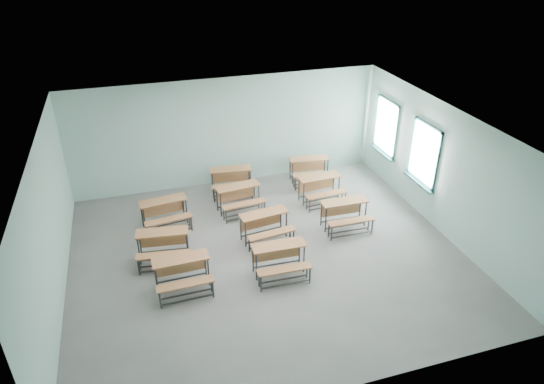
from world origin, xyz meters
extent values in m
cube|color=gray|center=(0.00, 0.00, -0.01)|extent=(9.00, 8.00, 0.02)
cube|color=white|center=(0.00, 0.00, 3.21)|extent=(9.00, 8.00, 0.02)
cube|color=#A2CBC2|center=(0.00, 4.01, 1.60)|extent=(9.00, 0.02, 3.20)
cube|color=#A2CBC2|center=(0.00, -4.01, 1.60)|extent=(9.00, 0.02, 3.20)
cube|color=#A2CBC2|center=(-4.51, 0.00, 1.60)|extent=(0.02, 8.00, 3.20)
cube|color=#A2CBC2|center=(4.51, 0.00, 1.60)|extent=(0.02, 8.00, 3.20)
cube|color=#1A4948|center=(4.47, 2.80, 0.93)|extent=(0.06, 1.20, 0.06)
cube|color=#1A4948|center=(4.47, 2.80, 2.47)|extent=(0.06, 1.20, 0.06)
cube|color=#1A4948|center=(4.47, 2.23, 1.70)|extent=(0.06, 0.06, 1.60)
cube|color=#1A4948|center=(4.47, 3.37, 1.70)|extent=(0.06, 0.06, 1.60)
cube|color=#1A4948|center=(4.47, 2.80, 1.70)|extent=(0.04, 0.04, 1.48)
cube|color=#1A4948|center=(4.47, 2.80, 1.70)|extent=(0.04, 1.08, 0.04)
cube|color=#1A4948|center=(4.43, 2.80, 0.87)|extent=(0.14, 1.28, 0.04)
cube|color=white|center=(4.50, 2.80, 1.70)|extent=(0.01, 1.08, 1.48)
cube|color=#1A4948|center=(4.47, 0.80, 0.93)|extent=(0.06, 1.20, 0.06)
cube|color=#1A4948|center=(4.47, 0.80, 2.47)|extent=(0.06, 1.20, 0.06)
cube|color=#1A4948|center=(4.47, 0.23, 1.70)|extent=(0.06, 0.06, 1.60)
cube|color=#1A4948|center=(4.47, 1.37, 1.70)|extent=(0.06, 0.06, 1.60)
cube|color=#1A4948|center=(4.47, 0.80, 1.70)|extent=(0.04, 0.04, 1.48)
cube|color=#1A4948|center=(4.47, 0.80, 1.70)|extent=(0.04, 1.08, 0.04)
cube|color=#1A4948|center=(4.43, 0.80, 0.87)|extent=(0.14, 1.28, 0.04)
cube|color=white|center=(4.50, 0.80, 1.70)|extent=(0.01, 1.08, 1.48)
cube|color=#A3643A|center=(-2.06, -0.53, 0.72)|extent=(1.19, 0.43, 0.04)
cube|color=#A3643A|center=(-2.07, -0.35, 0.42)|extent=(1.13, 0.05, 0.41)
cylinder|color=#303234|center=(-2.60, -0.70, 0.35)|extent=(0.04, 0.04, 0.70)
cylinder|color=#303234|center=(-1.51, -0.67, 0.35)|extent=(0.04, 0.04, 0.70)
cylinder|color=#303234|center=(-2.61, -0.39, 0.35)|extent=(0.04, 0.04, 0.70)
cylinder|color=#303234|center=(-1.52, -0.36, 0.35)|extent=(0.04, 0.04, 0.70)
cube|color=#303234|center=(-2.06, -0.69, 0.10)|extent=(1.09, 0.06, 0.03)
cube|color=#303234|center=(-2.07, -0.37, 0.10)|extent=(1.09, 0.06, 0.03)
cube|color=#A3643A|center=(-2.05, -1.00, 0.43)|extent=(1.19, 0.28, 0.03)
cylinder|color=#303234|center=(-2.59, -1.11, 0.20)|extent=(0.04, 0.04, 0.41)
cylinder|color=#303234|center=(-1.50, -1.08, 0.20)|extent=(0.04, 0.04, 0.41)
cylinder|color=#303234|center=(-2.60, -0.92, 0.20)|extent=(0.04, 0.04, 0.41)
cylinder|color=#303234|center=(-1.51, -0.90, 0.20)|extent=(0.04, 0.04, 0.41)
cube|color=#303234|center=(-2.05, -1.10, 0.08)|extent=(1.09, 0.06, 0.03)
cube|color=#303234|center=(-2.05, -0.91, 0.08)|extent=(1.09, 0.06, 0.03)
cube|color=#A3643A|center=(0.06, -0.67, 0.72)|extent=(1.20, 0.43, 0.04)
cube|color=#A3643A|center=(0.07, -0.48, 0.42)|extent=(1.13, 0.06, 0.41)
cylinder|color=#303234|center=(-0.49, -0.81, 0.35)|extent=(0.04, 0.04, 0.70)
cylinder|color=#303234|center=(0.60, -0.84, 0.35)|extent=(0.04, 0.04, 0.70)
cylinder|color=#303234|center=(-0.48, -0.49, 0.35)|extent=(0.04, 0.04, 0.70)
cylinder|color=#303234|center=(0.61, -0.53, 0.35)|extent=(0.04, 0.04, 0.70)
cube|color=#303234|center=(0.06, -0.82, 0.10)|extent=(1.09, 0.06, 0.03)
cube|color=#303234|center=(0.07, -0.51, 0.10)|extent=(1.09, 0.06, 0.03)
cube|color=#A3643A|center=(0.05, -1.14, 0.43)|extent=(1.19, 0.28, 0.03)
cylinder|color=#303234|center=(-0.50, -1.22, 0.20)|extent=(0.04, 0.04, 0.41)
cylinder|color=#303234|center=(0.59, -1.25, 0.20)|extent=(0.04, 0.04, 0.41)
cylinder|color=#303234|center=(-0.49, -1.03, 0.20)|extent=(0.04, 0.04, 0.41)
cylinder|color=#303234|center=(0.59, -1.06, 0.20)|extent=(0.04, 0.04, 0.41)
cube|color=#303234|center=(0.04, -1.23, 0.08)|extent=(1.09, 0.06, 0.03)
cube|color=#303234|center=(0.05, -1.05, 0.08)|extent=(1.09, 0.06, 0.03)
cube|color=#A3643A|center=(-2.33, 0.61, 0.72)|extent=(1.23, 0.55, 0.04)
cube|color=#A3643A|center=(-2.30, 0.79, 0.42)|extent=(1.12, 0.17, 0.41)
cylinder|color=#303234|center=(-2.89, 0.53, 0.35)|extent=(0.04, 0.04, 0.70)
cylinder|color=#303234|center=(-1.81, 0.38, 0.35)|extent=(0.04, 0.04, 0.70)
cylinder|color=#303234|center=(-2.84, 0.84, 0.35)|extent=(0.04, 0.04, 0.70)
cylinder|color=#303234|center=(-1.77, 0.70, 0.35)|extent=(0.04, 0.04, 0.70)
cube|color=#303234|center=(-2.35, 0.46, 0.10)|extent=(1.08, 0.17, 0.03)
cube|color=#303234|center=(-2.31, 0.77, 0.10)|extent=(1.08, 0.17, 0.03)
cube|color=#A3643A|center=(-2.39, 0.14, 0.43)|extent=(1.21, 0.40, 0.03)
cylinder|color=#303234|center=(-2.94, 0.12, 0.20)|extent=(0.04, 0.04, 0.41)
cylinder|color=#303234|center=(-1.87, -0.02, 0.20)|extent=(0.04, 0.04, 0.41)
cylinder|color=#303234|center=(-2.92, 0.31, 0.20)|extent=(0.04, 0.04, 0.41)
cylinder|color=#303234|center=(-1.84, 0.16, 0.20)|extent=(0.04, 0.04, 0.41)
cube|color=#303234|center=(-2.40, 0.05, 0.08)|extent=(1.08, 0.17, 0.03)
cube|color=#303234|center=(-2.38, 0.24, 0.08)|extent=(1.08, 0.17, 0.03)
cube|color=#A3643A|center=(0.12, 0.72, 0.72)|extent=(1.23, 0.54, 0.04)
cube|color=#A3643A|center=(0.10, 0.90, 0.42)|extent=(1.12, 0.16, 0.41)
cylinder|color=#303234|center=(-0.40, 0.49, 0.35)|extent=(0.04, 0.04, 0.70)
cylinder|color=#303234|center=(0.68, 0.63, 0.35)|extent=(0.04, 0.04, 0.70)
cylinder|color=#303234|center=(-0.44, 0.80, 0.35)|extent=(0.04, 0.04, 0.70)
cylinder|color=#303234|center=(0.64, 0.94, 0.35)|extent=(0.04, 0.04, 0.70)
cube|color=#303234|center=(0.14, 0.56, 0.10)|extent=(1.08, 0.17, 0.03)
cube|color=#303234|center=(0.10, 0.87, 0.10)|extent=(1.08, 0.17, 0.03)
cube|color=#A3643A|center=(0.18, 0.25, 0.43)|extent=(1.21, 0.40, 0.03)
cylinder|color=#303234|center=(-0.35, 0.08, 0.20)|extent=(0.04, 0.04, 0.41)
cylinder|color=#303234|center=(0.73, 0.22, 0.20)|extent=(0.04, 0.04, 0.41)
cylinder|color=#303234|center=(-0.37, 0.27, 0.20)|extent=(0.04, 0.04, 0.41)
cylinder|color=#303234|center=(0.71, 0.41, 0.20)|extent=(0.04, 0.04, 0.41)
cube|color=#303234|center=(0.19, 0.15, 0.08)|extent=(1.08, 0.17, 0.03)
cube|color=#303234|center=(0.17, 0.34, 0.08)|extent=(1.08, 0.17, 0.03)
cube|color=#A3643A|center=(2.24, 0.67, 0.72)|extent=(1.19, 0.42, 0.04)
cube|color=#A3643A|center=(2.24, 0.85, 0.42)|extent=(1.13, 0.04, 0.41)
cylinder|color=#303234|center=(1.69, 0.52, 0.35)|extent=(0.04, 0.04, 0.70)
cylinder|color=#303234|center=(2.78, 0.50, 0.35)|extent=(0.04, 0.04, 0.70)
cylinder|color=#303234|center=(1.70, 0.84, 0.35)|extent=(0.04, 0.04, 0.70)
cylinder|color=#303234|center=(2.79, 0.81, 0.35)|extent=(0.04, 0.04, 0.70)
cube|color=#303234|center=(2.24, 0.51, 0.10)|extent=(1.09, 0.05, 0.03)
cube|color=#303234|center=(2.24, 0.82, 0.10)|extent=(1.09, 0.05, 0.03)
cube|color=#A3643A|center=(2.23, 0.19, 0.43)|extent=(1.19, 0.27, 0.03)
cylinder|color=#303234|center=(1.68, 0.11, 0.20)|extent=(0.04, 0.04, 0.41)
cylinder|color=#303234|center=(2.77, 0.09, 0.20)|extent=(0.04, 0.04, 0.41)
cylinder|color=#303234|center=(1.69, 0.30, 0.20)|extent=(0.04, 0.04, 0.41)
cylinder|color=#303234|center=(2.77, 0.27, 0.20)|extent=(0.04, 0.04, 0.41)
cube|color=#303234|center=(2.23, 0.10, 0.08)|extent=(1.09, 0.05, 0.03)
cube|color=#303234|center=(2.23, 0.29, 0.08)|extent=(1.09, 0.05, 0.03)
cube|color=#A3643A|center=(-2.15, 2.06, 0.72)|extent=(1.23, 0.54, 0.04)
cube|color=#A3643A|center=(-2.18, 2.25, 0.42)|extent=(1.12, 0.16, 0.41)
cylinder|color=#303234|center=(-2.67, 1.84, 0.35)|extent=(0.04, 0.04, 0.70)
cylinder|color=#303234|center=(-1.60, 1.98, 0.35)|extent=(0.04, 0.04, 0.70)
cylinder|color=#303234|center=(-2.71, 2.15, 0.35)|extent=(0.04, 0.04, 0.70)
cylinder|color=#303234|center=(-1.64, 2.29, 0.35)|extent=(0.04, 0.04, 0.70)
cube|color=#303234|center=(-2.13, 1.91, 0.10)|extent=(1.08, 0.17, 0.03)
cube|color=#303234|center=(-2.17, 2.22, 0.10)|extent=(1.08, 0.17, 0.03)
cube|color=#A3643A|center=(-2.09, 1.59, 0.43)|extent=(1.21, 0.40, 0.03)
cylinder|color=#303234|center=(-2.62, 1.43, 0.20)|extent=(0.04, 0.04, 0.41)
cylinder|color=#303234|center=(-1.54, 1.57, 0.20)|extent=(0.04, 0.04, 0.41)
cylinder|color=#303234|center=(-2.64, 1.62, 0.20)|extent=(0.04, 0.04, 0.41)
cylinder|color=#303234|center=(-1.57, 1.76, 0.20)|extent=(0.04, 0.04, 0.41)
cube|color=#303234|center=(-2.08, 1.50, 0.08)|extent=(1.08, 0.17, 0.03)
cube|color=#303234|center=(-2.11, 1.69, 0.08)|extent=(1.08, 0.17, 0.03)
cube|color=#A3643A|center=(-0.16, 2.26, 0.72)|extent=(1.22, 0.53, 0.04)
cube|color=#A3643A|center=(-0.18, 2.44, 0.42)|extent=(1.12, 0.15, 0.41)
cylinder|color=#303234|center=(-0.68, 2.04, 0.35)|extent=(0.04, 0.04, 0.70)
cylinder|color=#303234|center=(0.40, 2.16, 0.35)|extent=(0.04, 0.04, 0.70)
cylinder|color=#303234|center=(-0.72, 2.35, 0.35)|extent=(0.04, 0.04, 0.70)
cylinder|color=#303234|center=(0.36, 2.48, 0.35)|extent=(0.04, 0.04, 0.70)
cube|color=#303234|center=(-0.14, 2.10, 0.10)|extent=(1.08, 0.15, 0.03)
cube|color=#303234|center=(-0.18, 2.42, 0.10)|extent=(1.08, 0.15, 0.03)
cube|color=#A3643A|center=(-0.10, 1.79, 0.43)|extent=(1.21, 0.38, 0.03)
cylinder|color=#303234|center=(-0.63, 1.63, 0.20)|extent=(0.04, 0.04, 0.41)
cylinder|color=#303234|center=(0.45, 1.75, 0.20)|extent=(0.04, 0.04, 0.41)
cylinder|color=#303234|center=(-0.65, 1.82, 0.20)|extent=(0.04, 0.04, 0.41)
cylinder|color=#303234|center=(0.42, 1.94, 0.20)|extent=(0.04, 0.04, 0.41)
cube|color=#303234|center=(-0.09, 1.69, 0.08)|extent=(1.08, 0.15, 0.03)
cube|color=#303234|center=(-0.12, 1.88, 0.08)|extent=(1.08, 0.15, 0.03)
cube|color=#A3643A|center=(2.15, 2.12, 0.72)|extent=(1.21, 0.48, 0.04)
cube|color=#A3643A|center=(2.13, 2.30, 0.42)|extent=(1.12, 0.10, 0.41)
cylinder|color=#303234|center=(1.62, 1.92, 0.35)|extent=(0.04, 0.04, 0.70)
cylinder|color=#303234|center=(2.70, 2.00, 0.35)|extent=(0.04, 0.04, 0.70)
cylinder|color=#303234|center=(1.59, 2.24, 0.35)|extent=(0.04, 0.04, 0.70)
cylinder|color=#303234|center=(2.68, 2.31, 0.35)|extent=(0.04, 0.04, 0.70)
cube|color=#303234|center=(2.16, 1.96, 0.10)|extent=(1.09, 0.10, 0.03)
cube|color=#303234|center=(2.14, 2.27, 0.10)|extent=(1.09, 0.10, 0.03)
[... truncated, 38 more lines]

